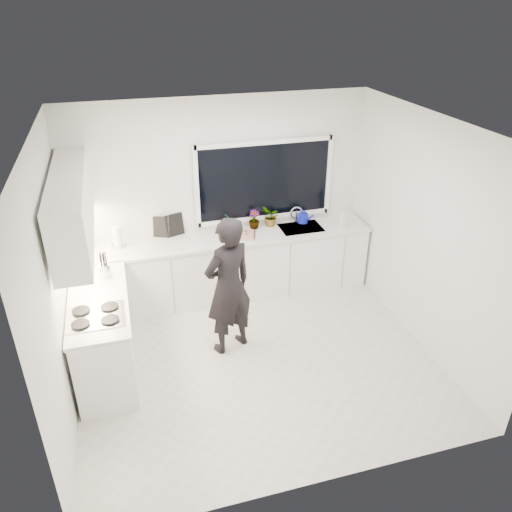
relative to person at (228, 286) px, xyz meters
name	(u,v)px	position (x,y,z in m)	size (l,w,h in m)	color
floor	(257,360)	(0.25, -0.32, -0.86)	(4.00, 3.50, 0.02)	beige
wall_back	(221,198)	(0.25, 1.44, 0.50)	(4.00, 0.02, 2.70)	white
wall_left	(54,285)	(-1.76, -0.32, 0.50)	(0.02, 3.50, 2.70)	white
wall_right	(426,235)	(2.26, -0.32, 0.50)	(0.02, 3.50, 2.70)	white
ceiling	(257,127)	(0.25, -0.32, 1.86)	(4.00, 3.50, 0.02)	white
window	(264,181)	(0.85, 1.41, 0.70)	(1.80, 0.02, 1.00)	black
base_cabinets_back	(228,268)	(0.25, 1.13, -0.41)	(3.92, 0.58, 0.88)	white
base_cabinets_left	(104,335)	(-1.42, 0.03, -0.41)	(0.58, 1.60, 0.88)	white
countertop_back	(227,238)	(0.25, 1.12, 0.05)	(3.94, 0.62, 0.04)	silver
countertop_left	(98,300)	(-1.42, 0.03, 0.05)	(0.62, 1.60, 0.04)	silver
upper_cabinets	(72,207)	(-1.54, 0.38, 1.00)	(0.34, 2.10, 0.70)	white
sink	(301,231)	(1.30, 1.13, 0.02)	(0.58, 0.42, 0.14)	silver
faucet	(296,215)	(1.30, 1.33, 0.18)	(0.03, 0.03, 0.22)	silver
stovetop	(95,316)	(-1.44, -0.32, 0.08)	(0.56, 0.48, 0.03)	black
person	(228,286)	(0.00, 0.00, 0.00)	(0.62, 0.41, 1.70)	black
pizza_tray	(239,235)	(0.41, 1.10, 0.08)	(0.43, 0.32, 0.03)	silver
pizza	(239,234)	(0.41, 1.10, 0.10)	(0.39, 0.28, 0.01)	#CE421B
watering_can	(303,218)	(1.38, 1.29, 0.13)	(0.14, 0.14, 0.13)	#141DBB
paper_towel_roll	(117,237)	(-1.16, 1.23, 0.20)	(0.11, 0.11, 0.26)	white
knife_block	(88,241)	(-1.52, 1.27, 0.18)	(0.13, 0.10, 0.22)	olive
utensil_crock	(105,271)	(-1.33, 0.48, 0.15)	(0.13, 0.13, 0.16)	#BABABE
picture_frame_large	(161,227)	(-0.58, 1.37, 0.21)	(0.22, 0.02, 0.28)	black
picture_frame_small	(175,225)	(-0.41, 1.37, 0.22)	(0.25, 0.02, 0.30)	black
herb_plants	(262,218)	(0.78, 1.29, 0.21)	(0.80, 0.27, 0.29)	#26662D
soap_bottles	(343,218)	(1.85, 0.98, 0.21)	(0.15, 0.15, 0.30)	#D8BF66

